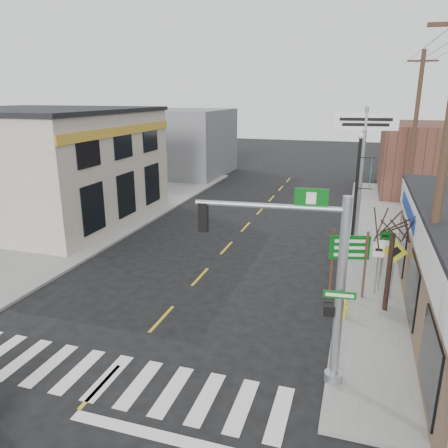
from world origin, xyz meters
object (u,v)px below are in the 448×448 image
(guide_sign, at_px, (349,254))
(fire_hydrant, at_px, (344,307))
(lamp_post, at_px, (358,183))
(traffic_signal_pole, at_px, (316,270))
(utility_pole_far, at_px, (414,134))
(bare_tree, at_px, (395,219))
(utility_pole_near, at_px, (440,186))
(dance_center_sign, at_px, (364,141))

(guide_sign, relative_size, fire_hydrant, 3.80)
(fire_hydrant, distance_m, lamp_post, 8.27)
(fire_hydrant, bearing_deg, lamp_post, 89.32)
(traffic_signal_pole, bearing_deg, fire_hydrant, 73.72)
(traffic_signal_pole, distance_m, fire_hydrant, 4.87)
(fire_hydrant, xyz_separation_m, lamp_post, (0.09, 7.68, 3.05))
(guide_sign, bearing_deg, lamp_post, 74.78)
(utility_pole_far, bearing_deg, fire_hydrant, -108.92)
(traffic_signal_pole, distance_m, bare_tree, 5.38)
(lamp_post, distance_m, utility_pole_near, 9.28)
(traffic_signal_pole, height_order, guide_sign, traffic_signal_pole)
(dance_center_sign, distance_m, utility_pole_far, 6.48)
(traffic_signal_pole, relative_size, guide_sign, 2.02)
(dance_center_sign, xyz_separation_m, bare_tree, (1.24, -8.87, -1.77))
(lamp_post, bearing_deg, dance_center_sign, 64.60)
(fire_hydrant, bearing_deg, utility_pole_near, -25.75)
(guide_sign, bearing_deg, fire_hydrant, -104.33)
(fire_hydrant, relative_size, lamp_post, 0.12)
(traffic_signal_pole, distance_m, utility_pole_far, 20.02)
(fire_hydrant, bearing_deg, utility_pole_far, 78.45)
(dance_center_sign, distance_m, bare_tree, 9.13)
(lamp_post, relative_size, dance_center_sign, 0.84)
(guide_sign, bearing_deg, traffic_signal_pole, -111.79)
(fire_hydrant, distance_m, bare_tree, 3.61)
(traffic_signal_pole, distance_m, lamp_post, 11.57)
(fire_hydrant, relative_size, dance_center_sign, 0.10)
(bare_tree, bearing_deg, utility_pole_far, 83.15)
(lamp_post, bearing_deg, bare_tree, -101.08)
(guide_sign, distance_m, lamp_post, 6.06)
(fire_hydrant, height_order, lamp_post, lamp_post)
(guide_sign, distance_m, bare_tree, 2.43)
(guide_sign, distance_m, fire_hydrant, 2.31)
(lamp_post, xyz_separation_m, utility_pole_near, (2.28, -8.83, 1.75))
(fire_hydrant, relative_size, bare_tree, 0.16)
(dance_center_sign, relative_size, bare_tree, 1.58)
(bare_tree, bearing_deg, traffic_signal_pole, -114.08)
(dance_center_sign, bearing_deg, traffic_signal_pole, -100.76)
(bare_tree, bearing_deg, lamp_post, 101.52)
(lamp_post, bearing_deg, utility_pole_far, 46.11)
(traffic_signal_pole, xyz_separation_m, utility_pole_far, (3.95, 19.52, 2.03))
(guide_sign, relative_size, utility_pole_far, 0.26)
(lamp_post, distance_m, bare_tree, 6.78)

